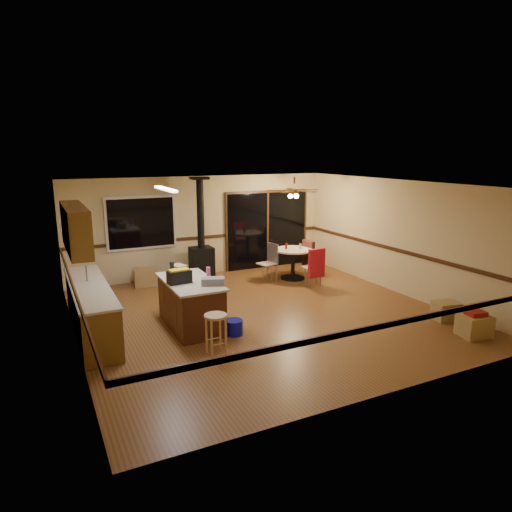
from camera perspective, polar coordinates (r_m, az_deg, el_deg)
floor at (r=9.29m, az=0.82°, el=-7.31°), size 7.00×7.00×0.00m
ceiling at (r=8.73m, az=0.88°, el=8.91°), size 7.00×7.00×0.00m
wall_back at (r=12.09m, az=-6.72°, el=3.75°), size 7.00×0.00×7.00m
wall_front at (r=6.12m, az=15.97°, el=-5.80°), size 7.00×0.00×7.00m
wall_left at (r=8.01m, az=-22.09°, el=-1.86°), size 0.00×7.00×7.00m
wall_right at (r=10.93m, az=17.43°, el=2.26°), size 0.00×7.00×7.00m
chair_rail at (r=8.99m, az=0.84°, el=-1.32°), size 7.00×7.00×0.08m
window at (r=11.58m, az=-14.16°, el=4.04°), size 1.72×0.10×1.32m
sliding_door at (r=12.83m, az=1.41°, el=3.24°), size 2.52×0.10×2.10m
lower_cabinets at (r=8.75m, az=-19.90°, el=-6.42°), size 0.60×3.00×0.86m
countertop at (r=8.62m, az=-20.13°, el=-3.59°), size 0.64×3.04×0.04m
upper_cabinets at (r=8.58m, az=-21.64°, el=3.22°), size 0.35×2.00×0.80m
kitchen_island at (r=8.60m, az=-8.16°, el=-5.93°), size 0.88×1.68×0.90m
wood_stove at (r=11.71m, az=-6.83°, el=0.60°), size 0.55×0.50×2.52m
ceiling_fan at (r=11.46m, az=4.80°, el=7.89°), size 0.24×0.24×0.55m
fluorescent_strip at (r=8.37m, az=-11.24°, el=8.22°), size 0.10×1.20×0.04m
toolbox_grey at (r=8.15m, az=-5.41°, el=-3.16°), size 0.46×0.36×0.13m
toolbox_black at (r=8.31m, az=-9.57°, el=-2.59°), size 0.44×0.26×0.23m
toolbox_yellow_lid at (r=8.28m, az=-9.60°, el=-1.73°), size 0.36×0.22×0.03m
box_on_island at (r=8.86m, az=-9.58°, el=-1.72°), size 0.29×0.34×0.20m
bottle_dark at (r=8.65m, az=-10.45°, el=-1.74°), size 0.09×0.09×0.31m
bottle_pink at (r=8.43m, az=-5.98°, el=-2.20°), size 0.09×0.09×0.24m
bottle_white at (r=8.87m, az=-10.58°, el=-1.75°), size 0.08×0.08×0.19m
bar_stool at (r=7.47m, az=-5.02°, el=-9.76°), size 0.39×0.39×0.68m
blue_bucket at (r=8.29m, az=-2.78°, el=-8.87°), size 0.41×0.41×0.27m
dining_table at (r=11.73m, az=4.65°, el=-0.30°), size 0.99×0.99×0.78m
glass_red at (r=11.67m, az=3.79°, el=1.26°), size 0.06×0.06×0.15m
glass_cream at (r=11.71m, az=5.56°, el=1.22°), size 0.07×0.07×0.13m
chair_left at (r=11.53m, az=1.79°, el=-0.22°), size 0.48×0.48×0.51m
chair_near at (r=11.05m, az=7.49°, el=-0.87°), size 0.45×0.49×0.70m
chair_right at (r=12.02m, az=6.67°, el=0.28°), size 0.48×0.44×0.70m
box_under_window at (r=11.50m, az=-13.67°, el=-2.56°), size 0.58×0.49×0.42m
box_corner_a at (r=9.06m, az=25.63°, el=-7.86°), size 0.58×0.51×0.39m
box_corner_b at (r=9.68m, az=22.65°, el=-6.35°), size 0.53×0.48×0.36m
box_small_red at (r=8.99m, az=25.77°, el=-6.45°), size 0.35×0.31×0.08m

